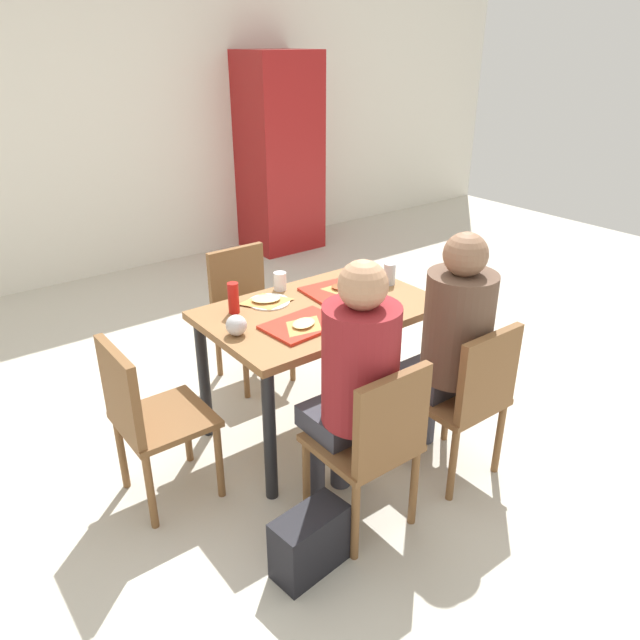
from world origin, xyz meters
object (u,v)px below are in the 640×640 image
paper_plate_near_edge (373,311)px  pizza_slice_c (266,300)px  pizza_slice_d (371,310)px  chair_left_end (146,413)px  soda_can (389,274)px  foil_bundle (236,325)px  main_table (320,325)px  plastic_cup_a (280,281)px  person_in_brown_jacket (451,336)px  condiment_bottle (233,298)px  pizza_slice_b (343,288)px  chair_near_right (469,393)px  tray_red_near (302,325)px  tray_red_far (337,290)px  plastic_cup_b (366,318)px  chair_far_side (246,305)px  paper_plate_center (269,302)px  drink_fridge (279,154)px  handbag (310,542)px  chair_near_left (375,439)px  person_in_red (354,375)px  pizza_slice_a (304,324)px

paper_plate_near_edge → pizza_slice_c: pizza_slice_c is taller
pizza_slice_d → chair_left_end: bearing=169.1°
soda_can → foil_bundle: soda_can is taller
main_table → plastic_cup_a: 0.36m
person_in_brown_jacket → condiment_bottle: bearing=129.3°
chair_left_end → pizza_slice_b: size_ratio=3.63×
pizza_slice_d → chair_near_right: bearing=-75.5°
foil_bundle → pizza_slice_c: bearing=36.8°
condiment_bottle → tray_red_near: bearing=-62.5°
tray_red_near → plastic_cup_a: plastic_cup_a is taller
chair_near_right → foil_bundle: foil_bundle is taller
pizza_slice_d → soda_can: 0.43m
tray_red_far → pizza_slice_b: size_ratio=1.58×
plastic_cup_b → person_in_brown_jacket: bearing=-48.4°
chair_far_side → tray_red_near: (-0.21, -0.90, 0.26)m
plastic_cup_a → chair_near_right: bearing=-73.3°
tray_red_far → condiment_bottle: bearing=170.9°
paper_plate_center → plastic_cup_b: size_ratio=2.20×
tray_red_near → foil_bundle: size_ratio=3.60×
person_in_brown_jacket → soda_can: bearing=72.1°
person_in_brown_jacket → drink_fridge: bearing=68.5°
chair_left_end → soda_can: bearing=0.7°
soda_can → chair_far_side: bearing=124.1°
plastic_cup_b → foil_bundle: (-0.53, 0.30, 0.00)m
chair_far_side → handbag: (-0.65, -1.55, -0.34)m
person_in_brown_jacket → soda_can: 0.68m
chair_far_side → pizza_slice_d: chair_far_side is taller
soda_can → drink_fridge: drink_fridge is taller
pizza_slice_c → pizza_slice_d: same height
tray_red_near → foil_bundle: foil_bundle is taller
chair_near_right → tray_red_near: (-0.51, 0.63, 0.26)m
tray_red_far → pizza_slice_c: size_ratio=1.37×
chair_near_left → foil_bundle: bearing=105.6°
person_in_brown_jacket → tray_red_near: (-0.51, 0.49, 0.02)m
person_in_red → paper_plate_near_edge: (0.48, 0.42, 0.01)m
chair_near_left → person_in_brown_jacket: (0.59, 0.14, 0.25)m
drink_fridge → soda_can: bearing=-112.3°
chair_near_right → plastic_cup_a: 1.18m
chair_left_end → foil_bundle: foil_bundle is taller
person_in_brown_jacket → plastic_cup_a: person_in_brown_jacket is taller
person_in_brown_jacket → handbag: (-0.94, -0.16, -0.59)m
tray_red_near → pizza_slice_d: 0.37m
chair_near_right → pizza_slice_c: (-0.49, 0.98, 0.27)m
drink_fridge → pizza_slice_a: bearing=-122.1°
person_in_brown_jacket → tray_red_far: (-0.09, 0.74, 0.02)m
tray_red_near → pizza_slice_a: bearing=-113.1°
chair_near_right → handbag: size_ratio=2.59×
person_in_brown_jacket → paper_plate_near_edge: 0.43m
chair_left_end → condiment_bottle: bearing=19.5°
paper_plate_center → pizza_slice_c: size_ratio=0.84×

